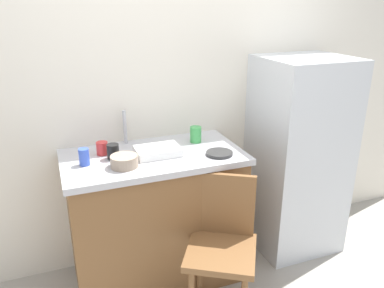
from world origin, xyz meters
TOP-DOWN VIEW (x-y plane):
  - back_wall at (0.00, 1.00)m, footprint 4.80×0.10m
  - cabinet_base at (-0.17, 0.65)m, footprint 1.10×0.60m
  - countertop at (-0.17, 0.65)m, footprint 1.14×0.64m
  - faucet at (-0.29, 0.90)m, footprint 0.02×0.02m
  - refrigerator at (0.96, 0.66)m, footprint 0.62×0.58m
  - chair at (0.11, 0.18)m, footprint 0.55×0.55m
  - dish_tray at (-0.15, 0.62)m, footprint 0.28×0.20m
  - terracotta_bowl at (-0.39, 0.51)m, footprint 0.16×0.16m
  - hotplate at (0.22, 0.48)m, footprint 0.17×0.17m
  - cup_black at (-0.42, 0.66)m, footprint 0.07×0.07m
  - cup_green at (0.16, 0.76)m, footprint 0.08×0.08m
  - cup_blue at (-0.60, 0.62)m, footprint 0.06×0.06m
  - cup_red at (-0.48, 0.75)m, footprint 0.07×0.07m

SIDE VIEW (x-z plane):
  - cabinet_base at x=-0.17m, z-range 0.00..0.90m
  - chair at x=0.11m, z-range 0.05..0.94m
  - refrigerator at x=0.96m, z-range 0.00..1.49m
  - countertop at x=-0.17m, z-range 0.90..0.94m
  - hotplate at x=0.22m, z-range 0.94..0.96m
  - dish_tray at x=-0.15m, z-range 0.94..0.99m
  - terracotta_bowl at x=-0.39m, z-range 0.94..1.01m
  - cup_red at x=-0.48m, z-range 0.94..1.02m
  - cup_black at x=-0.42m, z-range 0.94..1.03m
  - cup_blue at x=-0.60m, z-range 0.94..1.04m
  - cup_green at x=0.16m, z-range 0.94..1.04m
  - faucet at x=-0.29m, z-range 0.94..1.17m
  - back_wall at x=0.00m, z-range 0.00..2.66m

